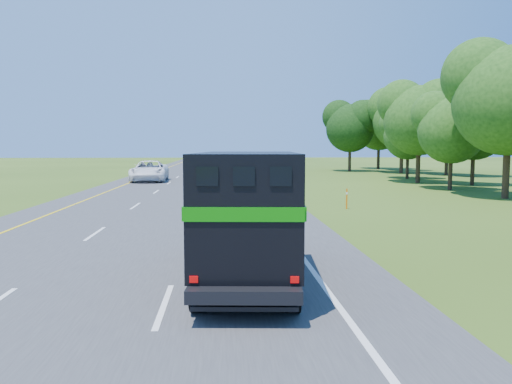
% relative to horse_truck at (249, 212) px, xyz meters
% --- Properties ---
extents(ground, '(300.00, 300.00, 0.00)m').
position_rel_horse_truck_xyz_m(ground, '(-3.73, -3.95, -1.75)').
color(ground, '#344C14').
rests_on(ground, ground).
extents(road, '(15.00, 260.00, 0.04)m').
position_rel_horse_truck_xyz_m(road, '(-3.73, 46.05, -1.73)').
color(road, '#38383A').
rests_on(road, ground).
extents(lane_markings, '(11.15, 260.00, 0.01)m').
position_rel_horse_truck_xyz_m(lane_markings, '(-3.73, 46.05, -1.71)').
color(lane_markings, yellow).
rests_on(lane_markings, road).
extents(tree_wall_right, '(16.00, 100.00, 12.00)m').
position_rel_horse_truck_xyz_m(tree_wall_right, '(22.27, 26.05, 4.25)').
color(tree_wall_right, '#1A4011').
rests_on(tree_wall_right, ground).
extents(horse_truck, '(2.80, 7.39, 3.21)m').
position_rel_horse_truck_xyz_m(horse_truck, '(0.00, 0.00, 0.00)').
color(horse_truck, black).
rests_on(horse_truck, road).
extents(white_suv, '(3.60, 7.31, 2.00)m').
position_rel_horse_truck_xyz_m(white_suv, '(-7.69, 36.69, -0.72)').
color(white_suv, white).
rests_on(white_suv, road).
extents(far_car, '(1.80, 4.13, 1.39)m').
position_rel_horse_truck_xyz_m(far_car, '(-6.77, 108.37, -1.02)').
color(far_car, silver).
rests_on(far_car, road).
extents(delineator, '(0.09, 0.05, 1.11)m').
position_rel_horse_truck_xyz_m(delineator, '(6.12, 14.26, -1.16)').
color(delineator, orange).
rests_on(delineator, ground).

